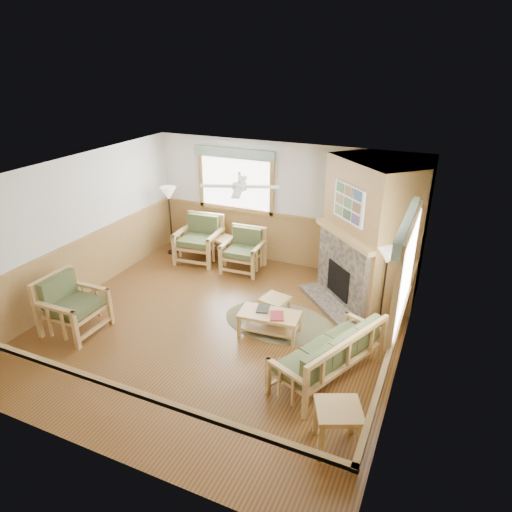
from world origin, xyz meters
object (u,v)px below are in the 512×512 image
at_px(sofa, 328,353).
at_px(armchair_back_left, 199,240).
at_px(end_table_sofa, 337,428).
at_px(armchair_back_right, 243,251).
at_px(floor_lamp_left, 171,221).
at_px(coffee_table, 269,324).
at_px(floor_lamp_right, 384,289).
at_px(footstool, 275,307).
at_px(end_table_chairs, 222,248).
at_px(armchair_left, 73,305).

height_order(sofa, armchair_back_left, armchair_back_left).
relative_size(sofa, end_table_sofa, 3.06).
xyz_separation_m(armchair_back_right, floor_lamp_left, (-1.95, 0.17, 0.35)).
xyz_separation_m(coffee_table, floor_lamp_right, (1.67, 0.97, 0.55)).
height_order(armchair_back_left, footstool, armchair_back_left).
xyz_separation_m(armchair_back_right, end_table_chairs, (-0.68, 0.29, -0.18)).
xyz_separation_m(sofa, armchair_back_right, (-2.69, 2.77, 0.04)).
distance_m(coffee_table, end_table_sofa, 2.54).
bearing_deg(floor_lamp_left, footstool, -27.33).
xyz_separation_m(end_table_sofa, footstool, (-1.79, 2.45, -0.10)).
relative_size(armchair_back_right, armchair_left, 0.92).
bearing_deg(floor_lamp_right, footstool, -166.73).
distance_m(sofa, coffee_table, 1.40).
height_order(coffee_table, footstool, coffee_table).
relative_size(armchair_back_left, coffee_table, 1.01).
relative_size(armchair_back_right, end_table_sofa, 1.53).
relative_size(coffee_table, end_table_chairs, 1.83).
bearing_deg(armchair_back_left, footstool, -38.01).
bearing_deg(end_table_sofa, coffee_table, 131.11).
bearing_deg(end_table_sofa, footstool, 126.08).
distance_m(sofa, armchair_left, 4.30).
bearing_deg(footstool, armchair_left, -148.73).
height_order(sofa, footstool, sofa).
xyz_separation_m(sofa, coffee_table, (-1.20, 0.69, -0.22)).
bearing_deg(end_table_sofa, end_table_chairs, 131.83).
height_order(coffee_table, end_table_chairs, end_table_chairs).
height_order(end_table_chairs, footstool, end_table_chairs).
distance_m(armchair_back_left, armchair_back_right, 1.13).
distance_m(sofa, floor_lamp_left, 5.50).
xyz_separation_m(armchair_back_left, armchair_back_right, (1.13, -0.05, -0.06)).
bearing_deg(armchair_back_left, armchair_back_right, -7.94).
bearing_deg(end_table_sofa, floor_lamp_right, 90.00).
relative_size(armchair_left, end_table_sofa, 1.67).
bearing_deg(coffee_table, armchair_left, -163.75).
bearing_deg(end_table_chairs, floor_lamp_right, -20.18).
xyz_separation_m(sofa, armchair_back_left, (-3.82, 2.82, 0.09)).
height_order(armchair_back_left, armchair_back_right, armchair_back_left).
distance_m(sofa, end_table_sofa, 1.31).
height_order(armchair_back_left, floor_lamp_left, floor_lamp_left).
distance_m(armchair_back_left, floor_lamp_left, 0.88).
relative_size(armchair_back_left, armchair_back_right, 1.12).
xyz_separation_m(sofa, floor_lamp_right, (0.47, 1.65, 0.34)).
relative_size(armchair_back_right, footstool, 2.03).
bearing_deg(armchair_back_left, end_table_chairs, 23.02).
bearing_deg(floor_lamp_right, coffee_table, -149.91).
xyz_separation_m(end_table_sofa, floor_lamp_right, (0.00, 2.88, 0.46)).
relative_size(sofa, armchair_back_left, 1.78).
height_order(armchair_back_right, end_table_chairs, armchair_back_right).
bearing_deg(footstool, armchair_back_left, 147.54).
height_order(end_table_chairs, end_table_sofa, end_table_sofa).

